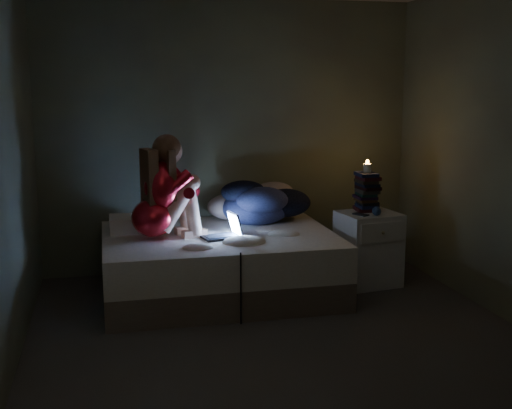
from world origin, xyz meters
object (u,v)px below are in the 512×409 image
object	(u,v)px
laptop	(221,225)
nightstand	(368,249)
phone	(359,214)
bed	(219,264)
woman	(152,188)
candle	(367,168)

from	to	relation	value
laptop	nightstand	world-z (taller)	laptop
phone	bed	bearing A→B (deg)	155.56
woman	phone	size ratio (longest dim) A/B	6.22
laptop	candle	bearing A→B (deg)	-3.97
candle	phone	bearing A→B (deg)	-129.87
bed	laptop	xyz separation A→B (m)	(-0.01, -0.16, 0.38)
woman	phone	world-z (taller)	woman
nightstand	phone	distance (m)	0.37
bed	phone	distance (m)	1.31
laptop	candle	world-z (taller)	candle
phone	woman	bearing A→B (deg)	159.82
bed	nightstand	size ratio (longest dim) A/B	2.95
woman	nightstand	bearing A→B (deg)	-13.80
laptop	bed	bearing A→B (deg)	72.14
woman	nightstand	size ratio (longest dim) A/B	1.31
bed	laptop	world-z (taller)	laptop
candle	phone	world-z (taller)	candle
laptop	nightstand	bearing A→B (deg)	-7.77
woman	phone	distance (m)	1.83
bed	phone	world-z (taller)	phone
bed	woman	size ratio (longest dim) A/B	2.25
woman	candle	distance (m)	1.95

